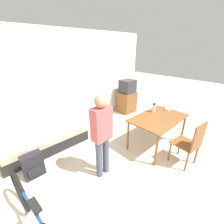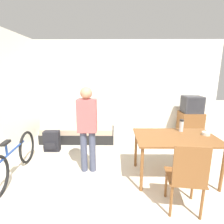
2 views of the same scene
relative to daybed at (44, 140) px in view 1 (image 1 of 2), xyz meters
name	(u,v)px [view 1 (image 1 of 2)]	position (x,y,z in m)	size (l,w,h in m)	color
ground_plane	(203,211)	(1.10, -3.20, -0.19)	(20.00, 20.00, 0.00)	beige
wall_back	(69,82)	(1.10, 0.55, 1.16)	(5.74, 0.06, 2.70)	silver
daybed	(44,140)	(0.00, 0.00, 0.00)	(1.92, 0.89, 0.39)	black
tv	(127,97)	(3.09, 0.09, 0.37)	(0.58, 0.49, 1.19)	brown
dining_table	(158,120)	(2.01, -1.81, 0.50)	(1.35, 0.86, 0.77)	brown
wooden_chair	(191,142)	(1.89, -2.62, 0.37)	(0.50, 0.50, 1.00)	brown
bicycle	(35,216)	(-0.78, -1.82, 0.14)	(0.17, 1.72, 0.75)	black
person_standing	(102,132)	(0.49, -1.60, 0.72)	(0.34, 0.21, 1.58)	#3D4256
thermos_flask	(154,107)	(2.19, -1.55, 0.70)	(0.07, 0.07, 0.22)	#B7B7BC
mate_bowl	(168,109)	(2.55, -1.74, 0.61)	(0.13, 0.13, 0.05)	beige
backpack	(33,165)	(-0.49, -0.76, 0.05)	(0.35, 0.21, 0.49)	black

